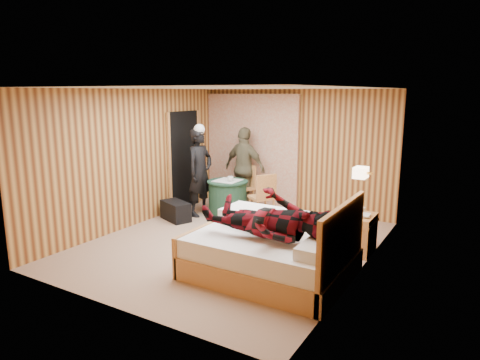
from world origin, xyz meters
The scene contains 23 objects.
floor centered at (0.00, 0.00, 0.00)m, with size 4.20×5.00×0.01m, color tan.
ceiling centered at (0.00, 0.00, 2.50)m, with size 4.20×5.00×0.01m, color silver.
wall_back centered at (0.00, 2.50, 1.25)m, with size 4.20×0.02×2.50m, color tan.
wall_left centered at (-2.10, 0.00, 1.25)m, with size 0.02×5.00×2.50m, color tan.
wall_right centered at (2.10, 0.00, 1.25)m, with size 0.02×5.00×2.50m, color tan.
curtain centered at (-1.00, 2.43, 1.20)m, with size 2.20×0.08×2.40m, color beige.
doorway centered at (-2.06, 1.40, 1.02)m, with size 0.06×0.90×2.05m, color black.
wall_lamp centered at (1.92, 0.45, 1.30)m, with size 0.26×0.24×0.16m.
bed centered at (1.12, -0.72, 0.32)m, with size 2.07×1.63×1.12m.
nightstand centered at (1.88, 0.68, 0.31)m, with size 0.46×0.62×0.60m.
round_table centered at (-0.94, 1.35, 0.36)m, with size 0.81×0.81×0.72m.
chair_far centered at (-0.90, 1.99, 0.54)m, with size 0.55×0.55×0.93m.
chair_near centered at (-0.14, 1.39, 0.54)m, with size 0.58×0.58×0.93m.
duffel_bag centered at (-1.63, 0.56, 0.18)m, with size 0.65×0.34×0.37m, color black.
sneaker_left centered at (-0.23, 0.31, 0.06)m, with size 0.27×0.11×0.12m, color silver.
sneaker_right centered at (-0.66, 0.76, 0.07)m, with size 0.30×0.12×0.13m, color silver.
woman_standing centered at (-1.42, 1.10, 0.88)m, with size 0.64×0.42×1.75m, color black.
man_at_table centered at (-0.94, 2.03, 0.86)m, with size 1.01×0.42×1.72m, color brown.
man_on_bed centered at (1.15, -0.95, 0.99)m, with size 1.77×0.67×0.86m, color #5F0911.
book_lower centered at (1.88, 0.63, 0.61)m, with size 0.17×0.22×0.02m, color silver.
book_upper centered at (1.88, 0.63, 0.63)m, with size 0.16×0.22×0.02m, color silver.
cup_nightstand centered at (1.88, 0.81, 0.64)m, with size 0.10×0.10×0.09m, color silver.
cup_table centered at (-0.84, 1.30, 0.77)m, with size 0.12×0.12×0.10m, color silver.
Camera 1 is at (3.53, -5.65, 2.44)m, focal length 32.00 mm.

